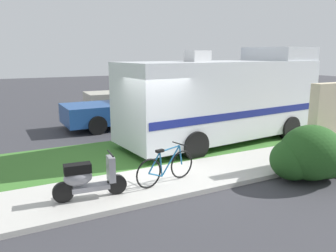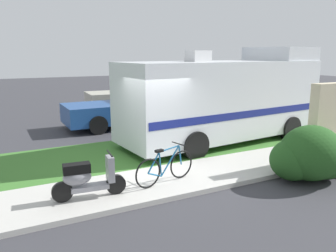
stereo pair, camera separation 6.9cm
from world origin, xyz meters
The scene contains 10 objects.
ground_plane centered at (0.00, 0.00, 0.00)m, with size 80.00×80.00×0.00m, color #38383D.
sidewalk centered at (0.00, -1.20, 0.06)m, with size 24.00×2.00×0.12m.
grass_strip centered at (0.00, 1.50, 0.04)m, with size 24.00×3.40×0.08m.
motorhome_rv centered at (3.58, 1.48, 1.62)m, with size 7.77×3.13×3.42m.
scooter centered at (-2.18, -1.44, 0.58)m, with size 1.58×0.50×0.97m.
bicycle centered at (-0.29, -1.42, 0.51)m, with size 1.70×0.56×0.91m.
pickup_truck_near centered at (1.82, 5.72, 0.98)m, with size 5.20×2.30×1.85m.
pickup_truck_far centered at (3.68, 9.66, 0.96)m, with size 5.11×2.37×1.79m.
bush_by_porch centered at (3.14, -2.68, 0.66)m, with size 1.98×1.48×1.40m.
bottle_green centered at (5.14, -1.67, 0.21)m, with size 0.08×0.08×0.22m.
Camera 1 is at (-3.78, -8.23, 3.18)m, focal length 35.94 mm.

